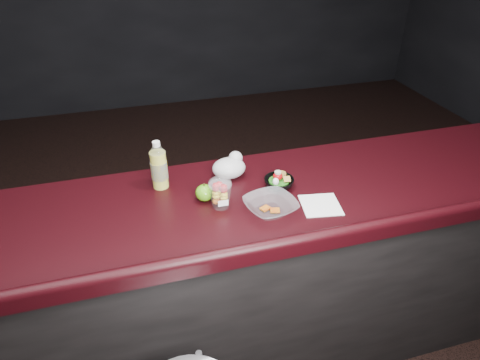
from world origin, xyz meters
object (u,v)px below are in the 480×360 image
(fruit_cup, at_px, (220,192))
(green_apple, at_px, (205,193))
(snack_bowl, at_px, (279,182))
(takeout_bowl, at_px, (271,206))
(lemonade_bottle, at_px, (159,168))

(fruit_cup, distance_m, green_apple, 0.09)
(fruit_cup, xyz_separation_m, green_apple, (-0.05, 0.07, -0.04))
(green_apple, bearing_deg, fruit_cup, -50.23)
(fruit_cup, bearing_deg, green_apple, 129.77)
(fruit_cup, relative_size, green_apple, 1.72)
(snack_bowl, relative_size, takeout_bowl, 0.71)
(takeout_bowl, bearing_deg, lemonade_bottle, 142.76)
(lemonade_bottle, xyz_separation_m, green_apple, (0.17, -0.16, -0.06))
(lemonade_bottle, xyz_separation_m, fruit_cup, (0.22, -0.22, -0.02))
(lemonade_bottle, bearing_deg, snack_bowl, -16.11)
(snack_bowl, bearing_deg, lemonade_bottle, 163.89)
(green_apple, xyz_separation_m, snack_bowl, (0.34, 0.01, -0.01))
(green_apple, distance_m, snack_bowl, 0.34)
(snack_bowl, xyz_separation_m, takeout_bowl, (-0.10, -0.17, 0.00))
(lemonade_bottle, bearing_deg, fruit_cup, -45.04)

